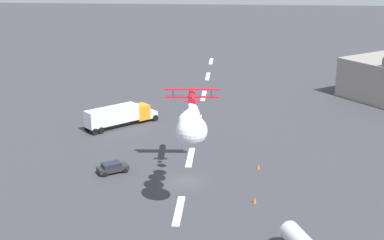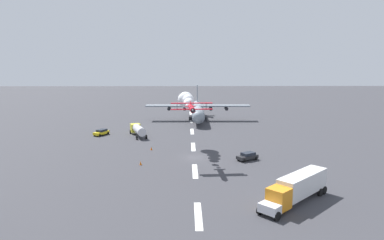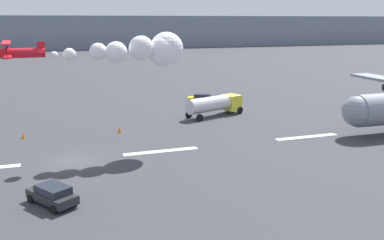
{
  "view_description": "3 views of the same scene",
  "coord_description": "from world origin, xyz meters",
  "views": [
    {
      "loc": [
        71.29,
        6.29,
        31.08
      ],
      "look_at": [
        -4.94,
        0.55,
        7.08
      ],
      "focal_mm": 54.0,
      "sensor_mm": 36.0,
      "label": 1
    },
    {
      "loc": [
        -66.71,
        1.32,
        18.51
      ],
      "look_at": [
        29.07,
        0.0,
        2.8
      ],
      "focal_mm": 32.33,
      "sensor_mm": 36.0,
      "label": 2
    },
    {
      "loc": [
        -1.69,
        -41.79,
        13.49
      ],
      "look_at": [
        12.52,
        0.49,
        3.0
      ],
      "focal_mm": 39.96,
      "sensor_mm": 36.0,
      "label": 3
    }
  ],
  "objects": [
    {
      "name": "followme_car_yellow",
      "position": [
        -2.1,
        -10.33,
        0.81
      ],
      "size": [
        3.83,
        4.56,
        1.52
      ],
      "color": "#262628",
      "rests_on": "ground"
    },
    {
      "name": "runway_stripe_1",
      "position": [
        -62.25,
        0.0,
        0.01
      ],
      "size": [
        8.0,
        0.9,
        0.01
      ],
      "primitive_type": "cube",
      "color": "white",
      "rests_on": "ground"
    },
    {
      "name": "runway_stripe_2",
      "position": [
        -44.46,
        0.0,
        0.01
      ],
      "size": [
        8.0,
        0.9,
        0.01
      ],
      "primitive_type": "cube",
      "color": "white",
      "rests_on": "ground"
    },
    {
      "name": "runway_stripe_3",
      "position": [
        -26.68,
        0.0,
        0.01
      ],
      "size": [
        8.0,
        0.9,
        0.01
      ],
      "primitive_type": "cube",
      "color": "white",
      "rests_on": "ground"
    },
    {
      "name": "stunt_biplane_red",
      "position": [
        7.65,
        1.35,
        10.48
      ],
      "size": [
        20.58,
        7.52,
        3.53
      ],
      "color": "red"
    },
    {
      "name": "runway_stripe_0",
      "position": [
        -80.03,
        0.0,
        0.01
      ],
      "size": [
        8.0,
        0.9,
        0.01
      ],
      "primitive_type": "cube",
      "color": "white",
      "rests_on": "ground"
    },
    {
      "name": "traffic_cone_near",
      "position": [
        -5.05,
        9.97,
        0.38
      ],
      "size": [
        0.44,
        0.44,
        0.75
      ],
      "primitive_type": "cone",
      "color": "orange",
      "rests_on": "ground"
    },
    {
      "name": "traffic_cone_far",
      "position": [
        6.04,
        9.13,
        0.38
      ],
      "size": [
        0.44,
        0.44,
        0.75
      ],
      "primitive_type": "cone",
      "color": "orange",
      "rests_on": "ground"
    },
    {
      "name": "runway_stripe_4",
      "position": [
        -8.89,
        0.0,
        0.01
      ],
      "size": [
        8.0,
        0.9,
        0.01
      ],
      "primitive_type": "cube",
      "color": "white",
      "rests_on": "ground"
    },
    {
      "name": "ground_plane",
      "position": [
        0.0,
        0.0,
        0.0
      ],
      "size": [
        440.0,
        440.0,
        0.0
      ],
      "primitive_type": "plane",
      "color": "#38383D",
      "rests_on": "ground"
    },
    {
      "name": "runway_stripe_5",
      "position": [
        8.89,
        0.0,
        0.01
      ],
      "size": [
        8.0,
        0.9,
        0.01
      ],
      "primitive_type": "cube",
      "color": "white",
      "rests_on": "ground"
    },
    {
      "name": "semi_truck_orange",
      "position": [
        -22.69,
        -13.39,
        2.11
      ],
      "size": [
        11.32,
        11.7,
        3.7
      ],
      "color": "silver",
      "rests_on": "ground"
    }
  ]
}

